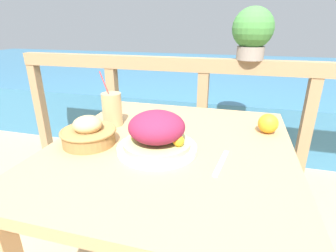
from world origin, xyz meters
The scene contains 9 objects.
patio_table centered at (0.00, 0.00, 0.65)m, with size 0.90×1.00×0.76m.
railing_fence centered at (0.00, 0.88, 0.68)m, with size 2.80×0.08×0.98m.
sea_backdrop centered at (0.00, 3.38, 0.26)m, with size 12.00×4.00×0.52m.
salad_plate centered at (-0.04, -0.06, 0.82)m, with size 0.29×0.29×0.15m.
drink_glass centered at (-0.31, 0.13, 0.83)m, with size 0.09×0.09×0.24m.
bread_basket centered at (-0.31, -0.07, 0.80)m, with size 0.21×0.21×0.11m.
potted_plant centered at (0.28, 0.88, 1.14)m, with size 0.25×0.25×0.31m.
knife centered at (0.20, -0.10, 0.76)m, with size 0.04×0.18×0.00m.
orange_near_basket centered at (0.36, 0.22, 0.80)m, with size 0.08×0.08×0.08m.
Camera 1 is at (0.23, -0.88, 1.19)m, focal length 28.00 mm.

